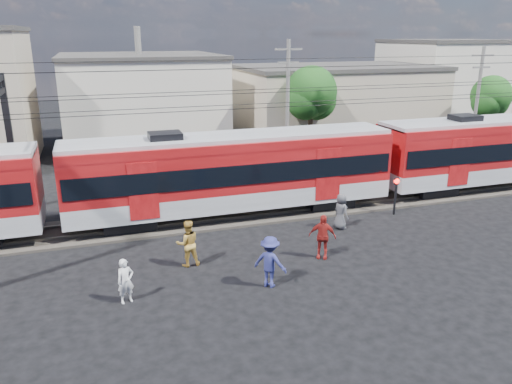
{
  "coord_description": "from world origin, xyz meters",
  "views": [
    {
      "loc": [
        -5.93,
        -14.88,
        8.79
      ],
      "look_at": [
        0.59,
        5.0,
        2.16
      ],
      "focal_mm": 35.0,
      "sensor_mm": 36.0,
      "label": 1
    }
  ],
  "objects_px": {
    "car_silver": "(483,156)",
    "commuter_train": "(237,170)",
    "crossing_signal": "(396,189)",
    "pedestrian_a": "(126,281)",
    "pedestrian_c": "(270,262)"
  },
  "relations": [
    {
      "from": "pedestrian_c",
      "to": "car_silver",
      "type": "height_order",
      "value": "pedestrian_c"
    },
    {
      "from": "commuter_train",
      "to": "pedestrian_c",
      "type": "height_order",
      "value": "commuter_train"
    },
    {
      "from": "pedestrian_c",
      "to": "crossing_signal",
      "type": "bearing_deg",
      "value": -106.17
    },
    {
      "from": "crossing_signal",
      "to": "pedestrian_a",
      "type": "bearing_deg",
      "value": -160.91
    },
    {
      "from": "car_silver",
      "to": "commuter_train",
      "type": "bearing_deg",
      "value": 105.22
    },
    {
      "from": "pedestrian_a",
      "to": "pedestrian_c",
      "type": "xyz_separation_m",
      "value": [
        5.05,
        -0.46,
        0.17
      ]
    },
    {
      "from": "commuter_train",
      "to": "car_silver",
      "type": "height_order",
      "value": "commuter_train"
    },
    {
      "from": "commuter_train",
      "to": "crossing_signal",
      "type": "bearing_deg",
      "value": -16.85
    },
    {
      "from": "pedestrian_a",
      "to": "commuter_train",
      "type": "bearing_deg",
      "value": 33.1
    },
    {
      "from": "commuter_train",
      "to": "crossing_signal",
      "type": "height_order",
      "value": "commuter_train"
    },
    {
      "from": "pedestrian_a",
      "to": "pedestrian_c",
      "type": "distance_m",
      "value": 5.07
    },
    {
      "from": "commuter_train",
      "to": "pedestrian_c",
      "type": "relative_size",
      "value": 26.03
    },
    {
      "from": "pedestrian_a",
      "to": "car_silver",
      "type": "relative_size",
      "value": 0.43
    },
    {
      "from": "pedestrian_a",
      "to": "pedestrian_c",
      "type": "bearing_deg",
      "value": -21.83
    },
    {
      "from": "commuter_train",
      "to": "pedestrian_c",
      "type": "xyz_separation_m",
      "value": [
        -0.92,
        -7.5,
        -1.44
      ]
    }
  ]
}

